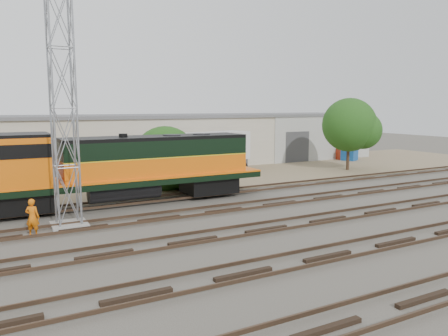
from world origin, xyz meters
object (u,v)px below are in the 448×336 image
worker (32,217)px  semi_trailer (193,150)px  locomotive (119,166)px  signal_tower (64,113)px

worker → semi_trailer: (13.98, 12.47, 1.50)m
locomotive → worker: 7.18m
worker → signal_tower: bearing=-122.7°
locomotive → signal_tower: (-3.60, -3.60, 3.31)m
locomotive → worker: size_ratio=9.99×
worker → locomotive: bearing=-109.2°
signal_tower → locomotive: bearing=45.0°
signal_tower → semi_trailer: (12.21, 11.60, -3.39)m
signal_tower → worker: bearing=-153.7°
locomotive → worker: (-5.37, -4.48, -1.59)m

